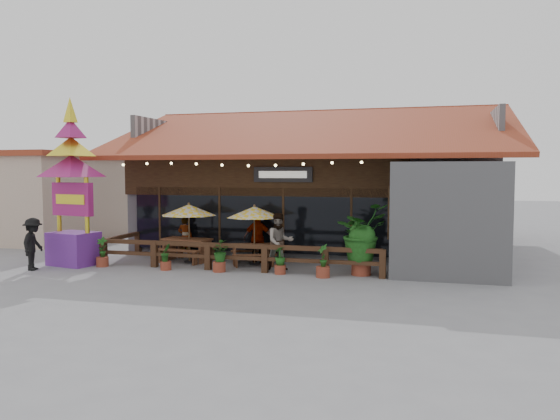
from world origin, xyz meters
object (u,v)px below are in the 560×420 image
(umbrella_left, at_px, (189,210))
(picnic_table_right, at_px, (253,251))
(picnic_table_left, at_px, (187,246))
(thai_sign_tower, at_px, (72,170))
(tropical_plant, at_px, (362,234))
(umbrella_right, at_px, (254,212))
(pedestrian, at_px, (33,244))

(umbrella_left, distance_m, picnic_table_right, 2.79)
(picnic_table_left, bearing_deg, thai_sign_tower, -153.39)
(tropical_plant, bearing_deg, umbrella_left, 172.50)
(umbrella_right, height_order, thai_sign_tower, thai_sign_tower)
(umbrella_left, xyz_separation_m, umbrella_right, (2.46, 0.12, -0.03))
(umbrella_left, height_order, tropical_plant, tropical_plant)
(tropical_plant, bearing_deg, thai_sign_tower, -175.68)
(picnic_table_right, relative_size, pedestrian, 1.09)
(thai_sign_tower, bearing_deg, pedestrian, -118.95)
(tropical_plant, height_order, pedestrian, tropical_plant)
(thai_sign_tower, bearing_deg, tropical_plant, 4.32)
(umbrella_left, distance_m, umbrella_right, 2.46)
(umbrella_left, height_order, thai_sign_tower, thai_sign_tower)
(umbrella_left, relative_size, picnic_table_left, 1.17)
(thai_sign_tower, relative_size, tropical_plant, 2.74)
(umbrella_right, relative_size, pedestrian, 1.34)
(picnic_table_right, distance_m, thai_sign_tower, 6.97)
(picnic_table_left, height_order, tropical_plant, tropical_plant)
(umbrella_right, bearing_deg, picnic_table_left, 178.63)
(umbrella_right, height_order, pedestrian, umbrella_right)
(umbrella_right, bearing_deg, umbrella_left, -177.30)
(umbrella_right, bearing_deg, thai_sign_tower, -164.51)
(picnic_table_left, relative_size, tropical_plant, 0.85)
(umbrella_left, bearing_deg, picnic_table_left, 133.92)
(pedestrian, bearing_deg, picnic_table_right, -82.03)
(pedestrian, bearing_deg, umbrella_right, -82.16)
(umbrella_left, relative_size, thai_sign_tower, 0.36)
(picnic_table_right, bearing_deg, pedestrian, -156.65)
(picnic_table_left, distance_m, thai_sign_tower, 4.83)
(picnic_table_right, xyz_separation_m, tropical_plant, (3.94, -0.95, 0.83))
(tropical_plant, xyz_separation_m, pedestrian, (-10.74, -1.99, -0.44))
(thai_sign_tower, xyz_separation_m, tropical_plant, (10.06, 0.76, -2.02))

